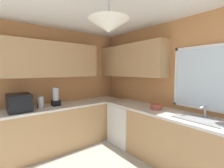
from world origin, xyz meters
The scene contains 9 objects.
room_shell centered at (-0.83, 0.53, 1.79)m, with size 4.20×3.36×2.54m.
counter_run_left centered at (-1.73, 0.00, 0.45)m, with size 0.65×2.97×0.89m.
counter_run_back centered at (0.21, 1.31, 0.45)m, with size 3.29×0.65×0.89m.
dishwasher centered at (-1.07, 1.28, 0.42)m, with size 0.60×0.60×0.84m, color white.
microwave centered at (-1.73, -0.65, 1.03)m, with size 0.48×0.36×0.29m, color black.
kettle centered at (-1.71, -0.31, 1.00)m, with size 0.13×0.13×0.22m, color #B7B7BC.
sink_assembly centered at (0.43, 1.31, 0.90)m, with size 0.64×0.40×0.19m.
bowl centered at (-0.32, 1.31, 0.93)m, with size 0.20×0.20×0.09m, color #B74C42.
blender_appliance centered at (-1.73, -0.02, 1.05)m, with size 0.15×0.15×0.36m.
Camera 1 is at (1.35, -1.01, 1.59)m, focal length 24.87 mm.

